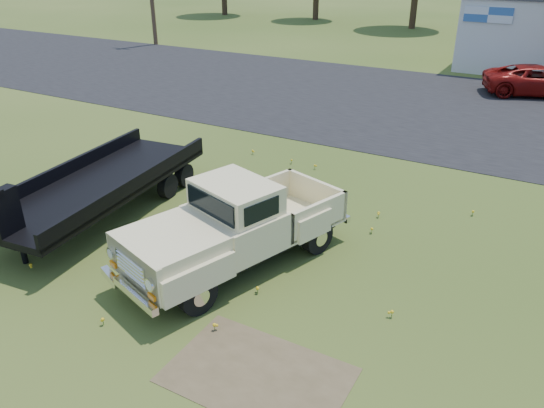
{
  "coord_description": "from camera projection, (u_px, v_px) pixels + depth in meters",
  "views": [
    {
      "loc": [
        5.02,
        -8.78,
        6.52
      ],
      "look_at": [
        -0.46,
        1.0,
        1.04
      ],
      "focal_mm": 35.0,
      "sensor_mm": 36.0,
      "label": 1
    }
  ],
  "objects": [
    {
      "name": "dirt_patch_a",
      "position": [
        258.0,
        375.0,
        8.93
      ],
      "size": [
        3.0,
        2.0,
        0.01
      ],
      "primitive_type": "cube",
      "color": "brown",
      "rests_on": "ground"
    },
    {
      "name": "flatbed_trailer",
      "position": [
        99.0,
        179.0,
        13.93
      ],
      "size": [
        3.15,
        7.45,
        1.97
      ],
      "primitive_type": null,
      "rotation": [
        0.0,
        0.0,
        0.1
      ],
      "color": "black",
      "rests_on": "ground"
    },
    {
      "name": "asphalt_lot",
      "position": [
        434.0,
        108.0,
        23.7
      ],
      "size": [
        90.0,
        14.0,
        0.02
      ],
      "primitive_type": "cube",
      "color": "black",
      "rests_on": "ground"
    },
    {
      "name": "ground",
      "position": [
        268.0,
        267.0,
        11.94
      ],
      "size": [
        140.0,
        140.0,
        0.0
      ],
      "primitive_type": "plane",
      "color": "#374D18",
      "rests_on": "ground"
    },
    {
      "name": "vintage_pickup_truck",
      "position": [
        237.0,
        224.0,
        11.63
      ],
      "size": [
        3.8,
        5.95,
        2.02
      ],
      "primitive_type": null,
      "rotation": [
        0.0,
        0.0,
        -0.32
      ],
      "color": "beige",
      "rests_on": "ground"
    },
    {
      "name": "dirt_patch_b",
      "position": [
        268.0,
        192.0,
        15.57
      ],
      "size": [
        2.2,
        1.6,
        0.01
      ],
      "primitive_type": "cube",
      "color": "brown",
      "rests_on": "ground"
    },
    {
      "name": "red_pickup",
      "position": [
        538.0,
        81.0,
        25.39
      ],
      "size": [
        5.48,
        3.88,
        1.39
      ],
      "primitive_type": "imported",
      "rotation": [
        0.0,
        0.0,
        1.92
      ],
      "color": "maroon",
      "rests_on": "ground"
    }
  ]
}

